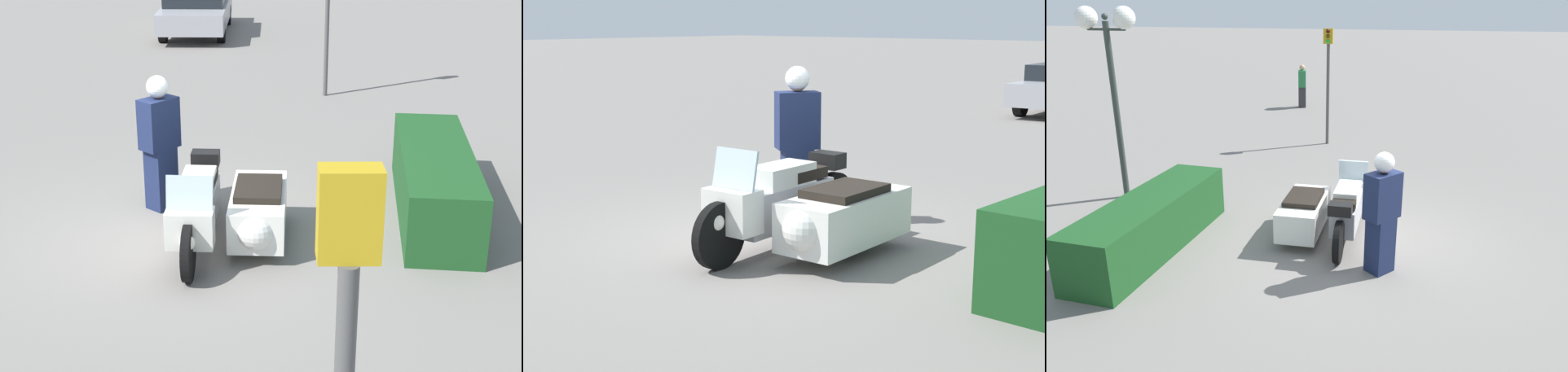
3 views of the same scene
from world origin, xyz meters
The scene contains 3 objects.
ground_plane centered at (0.00, 0.00, 0.00)m, with size 160.00×160.00×0.00m, color slate.
police_motorcycle centered at (0.33, 0.76, 0.47)m, with size 2.63×1.36×1.16m.
officer_rider centered at (-0.76, -0.38, 0.99)m, with size 0.59×0.55×1.87m.
Camera 2 is at (6.50, 5.90, 2.42)m, focal length 55.00 mm.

